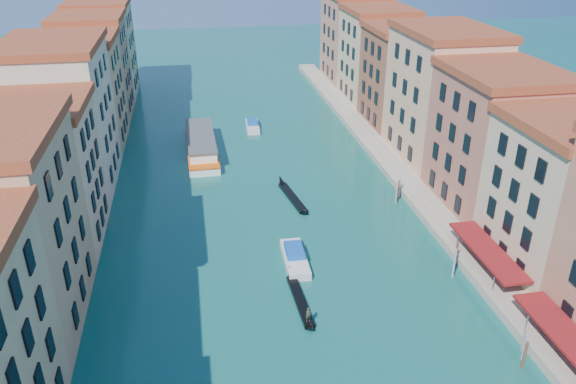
% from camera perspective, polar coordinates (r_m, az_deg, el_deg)
% --- Properties ---
extents(left_bank_palazzos, '(12.80, 128.40, 21.00)m').
position_cam_1_polar(left_bank_palazzos, '(79.17, -22.62, 5.15)').
color(left_bank_palazzos, beige).
rests_on(left_bank_palazzos, ground).
extents(right_bank_palazzos, '(12.80, 128.40, 21.00)m').
position_cam_1_polar(right_bank_palazzos, '(86.25, 16.84, 7.70)').
color(right_bank_palazzos, '#AD3A36').
rests_on(right_bank_palazzos, ground).
extents(quay, '(4.00, 140.00, 1.00)m').
position_cam_1_polar(quay, '(86.33, 11.29, 1.75)').
color(quay, gray).
rests_on(quay, ground).
extents(mooring_poles_right, '(1.44, 54.24, 3.20)m').
position_cam_1_polar(mooring_poles_right, '(57.03, 21.43, -12.69)').
color(mooring_poles_right, '#53301C').
rests_on(mooring_poles_right, ground).
extents(vaporetto_far, '(5.08, 20.85, 3.09)m').
position_cam_1_polar(vaporetto_far, '(95.04, -8.82, 4.84)').
color(vaporetto_far, white).
rests_on(vaporetto_far, ground).
extents(gondola_fore, '(1.34, 11.17, 2.23)m').
position_cam_1_polar(gondola_fore, '(58.15, 1.23, -10.87)').
color(gondola_fore, black).
rests_on(gondola_fore, ground).
extents(gondola_far, '(2.80, 12.19, 1.73)m').
position_cam_1_polar(gondola_far, '(78.38, 0.41, -0.42)').
color(gondola_far, black).
rests_on(gondola_far, ground).
extents(motorboat_mid, '(2.63, 7.79, 1.60)m').
position_cam_1_polar(motorboat_mid, '(64.25, 0.70, -6.61)').
color(motorboat_mid, silver).
rests_on(motorboat_mid, ground).
extents(motorboat_far, '(2.68, 7.34, 1.50)m').
position_cam_1_polar(motorboat_far, '(105.42, -3.62, 6.78)').
color(motorboat_far, silver).
rests_on(motorboat_far, ground).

